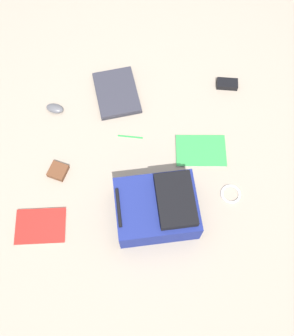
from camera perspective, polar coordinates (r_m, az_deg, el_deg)
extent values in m
plane|color=gray|center=(2.06, -1.01, 0.49)|extent=(3.85, 3.85, 0.00)
cube|color=navy|center=(1.88, 1.40, -6.03)|extent=(0.37, 0.44, 0.16)
cube|color=black|center=(1.79, 4.24, -4.68)|extent=(0.29, 0.22, 0.05)
cylinder|color=black|center=(1.80, -4.20, -5.83)|extent=(0.18, 0.05, 0.02)
cube|color=#24242C|center=(2.27, -4.47, 10.92)|extent=(0.37, 0.31, 0.02)
cube|color=#2D2D38|center=(2.26, -4.50, 11.15)|extent=(0.36, 0.31, 0.01)
cube|color=silver|center=(2.01, -15.39, -8.30)|extent=(0.20, 0.26, 0.01)
cube|color=red|center=(2.00, -15.45, -8.23)|extent=(0.20, 0.26, 0.00)
cube|color=silver|center=(2.10, 7.93, 2.50)|extent=(0.19, 0.27, 0.01)
cube|color=#2D8C3F|center=(2.10, 7.95, 2.58)|extent=(0.20, 0.28, 0.00)
ellipsoid|color=#4C4C51|center=(2.26, -13.42, 8.54)|extent=(0.08, 0.11, 0.04)
torus|color=silver|center=(2.03, 12.24, -3.76)|extent=(0.10, 0.10, 0.01)
cube|color=black|center=(2.34, 11.73, 12.03)|extent=(0.07, 0.12, 0.03)
cylinder|color=#198C33|center=(2.13, -2.47, 4.67)|extent=(0.02, 0.14, 0.01)
cube|color=#59331E|center=(2.08, -12.97, -0.44)|extent=(0.11, 0.11, 0.03)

